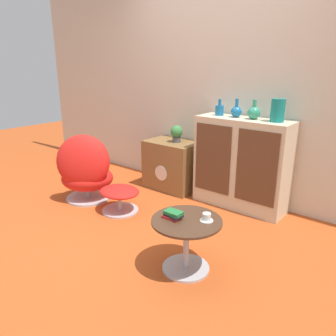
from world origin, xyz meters
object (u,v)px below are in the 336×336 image
ottoman (120,195)px  vase_leftmost (219,110)px  egg_chair (85,171)px  vase_inner_right (254,112)px  vase_inner_left (236,111)px  sideboard (242,163)px  book_stack (173,215)px  tv_console (173,165)px  vase_rightmost (278,110)px  potted_plant (177,133)px  teacup (207,218)px  coffee_table (186,238)px

ottoman → vase_leftmost: size_ratio=2.58×
egg_chair → vase_inner_right: (1.54, 0.99, 0.70)m
egg_chair → vase_inner_left: vase_inner_left is taller
sideboard → book_stack: sideboard is taller
tv_console → vase_inner_left: size_ratio=3.41×
vase_leftmost → vase_rightmost: size_ratio=0.79×
ottoman → potted_plant: bearing=86.7°
vase_inner_right → potted_plant: bearing=-177.6°
sideboard → egg_chair: sideboard is taller
vase_rightmost → potted_plant: 1.26m
teacup → sideboard: bearing=106.3°
book_stack → potted_plant: bearing=127.0°
egg_chair → vase_leftmost: bearing=41.3°
potted_plant → teacup: (1.24, -1.23, -0.27)m
sideboard → ottoman: (-0.92, -0.96, -0.30)m
sideboard → vase_leftmost: size_ratio=5.76×
vase_leftmost → vase_rightmost: vase_rightmost is taller
tv_console → vase_inner_right: size_ratio=3.33×
vase_rightmost → book_stack: bearing=-97.5°
sideboard → vase_leftmost: 0.63m
vase_inner_right → vase_rightmost: (0.24, -0.00, 0.04)m
potted_plant → book_stack: (1.02, -1.36, -0.27)m
egg_chair → vase_rightmost: (1.78, 0.99, 0.74)m
vase_rightmost → egg_chair: bearing=-150.8°
book_stack → coffee_table: bearing=25.1°
sideboard → ottoman: bearing=-134.0°
tv_console → vase_leftmost: size_ratio=3.74×
vase_inner_left → potted_plant: vase_inner_left is taller
ottoman → book_stack: size_ratio=3.00×
vase_rightmost → teacup: size_ratio=2.25×
sideboard → book_stack: (0.15, -1.39, -0.04)m
egg_chair → tv_console: bearing=61.3°
coffee_table → vase_inner_left: size_ratio=2.76×
egg_chair → potted_plant: potted_plant is taller
coffee_table → vase_inner_right: size_ratio=2.70×
coffee_table → book_stack: book_stack is taller
potted_plant → book_stack: size_ratio=1.36×
egg_chair → vase_inner_right: vase_inner_right is taller
egg_chair → potted_plant: 1.17m
teacup → book_stack: (-0.22, -0.12, 0.00)m
vase_leftmost → teacup: vase_leftmost is taller
vase_inner_left → vase_inner_right: size_ratio=0.98×
egg_chair → teacup: size_ratio=8.11×
ottoman → book_stack: (1.08, -0.44, 0.26)m
teacup → vase_inner_right: bearing=102.3°
ottoman → teacup: teacup is taller
coffee_table → vase_rightmost: vase_rightmost is taller
egg_chair → potted_plant: bearing=58.9°
ottoman → vase_inner_left: (0.82, 0.96, 0.86)m
vase_rightmost → teacup: bearing=-88.5°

